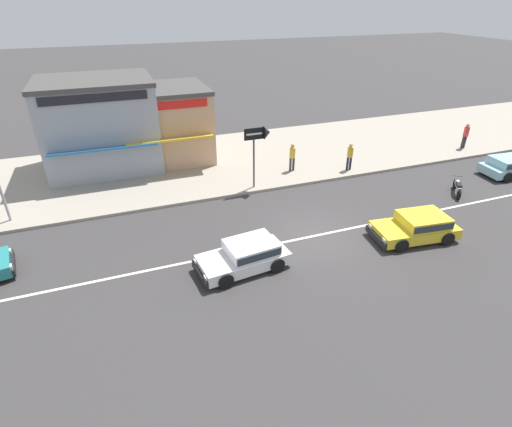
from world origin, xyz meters
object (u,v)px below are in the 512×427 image
Objects in this scene: hatchback_white_0 at (246,255)px; pedestrian_mid_kerb at (466,134)px; pedestrian_by_shop at (292,155)px; shopfront_mid_block at (163,124)px; motorcycle_0 at (457,187)px; hatchback_yellow_1 at (417,226)px; hatchback_pale_blue_3 at (511,166)px; pedestrian_near_clock at (350,155)px; shopfront_corner_warung at (100,124)px; arrow_signboard at (263,136)px.

hatchback_white_0 is 19.80m from pedestrian_mid_kerb.
pedestrian_mid_kerb is at bearing -2.11° from pedestrian_by_shop.
pedestrian_by_shop is 0.30× the size of shopfront_mid_block.
shopfront_mid_block reaches higher than motorcycle_0.
hatchback_yellow_1 reaches higher than motorcycle_0.
hatchback_yellow_1 is 0.69× the size of shopfront_mid_block.
pedestrian_near_clock is at bearing 157.19° from hatchback_pale_blue_3.
motorcycle_0 is at bearing -36.88° from shopfront_mid_block.
pedestrian_near_clock is 3.43m from pedestrian_by_shop.
shopfront_corner_warung is (-12.42, 13.14, 2.16)m from hatchback_yellow_1.
pedestrian_by_shop is at bearing 54.67° from hatchback_white_0.
shopfront_corner_warung is at bearing 133.37° from hatchback_yellow_1.
shopfront_corner_warung is (-10.31, 4.65, 1.63)m from pedestrian_by_shop.
pedestrian_by_shop is (-12.02, 4.76, 0.54)m from hatchback_pale_blue_3.
pedestrian_mid_kerb reaches higher than hatchback_pale_blue_3.
pedestrian_mid_kerb is at bearing 81.34° from hatchback_pale_blue_3.
hatchback_pale_blue_3 is 24.33m from shopfront_corner_warung.
pedestrian_by_shop is at bearing 141.46° from motorcycle_0.
hatchback_white_0 is at bearing -69.70° from shopfront_corner_warung.
hatchback_pale_blue_3 is 9.52m from pedestrian_near_clock.
pedestrian_mid_kerb is (9.42, 0.61, 0.03)m from pedestrian_near_clock.
pedestrian_mid_kerb is 1.02× the size of pedestrian_by_shop.
pedestrian_by_shop is (5.64, 7.96, 0.54)m from hatchback_white_0.
arrow_signboard is 2.02× the size of pedestrian_near_clock.
hatchback_white_0 is 0.59× the size of shopfront_corner_warung.
pedestrian_mid_kerb is (15.08, 0.93, -1.82)m from arrow_signboard.
pedestrian_near_clock reaches higher than hatchback_yellow_1.
hatchback_pale_blue_3 is at bearing 10.60° from motorcycle_0.
arrow_signboard is at bearing 166.87° from hatchback_pale_blue_3.
pedestrian_near_clock reaches higher than motorcycle_0.
hatchback_white_0 is at bearing -116.24° from arrow_signboard.
hatchback_pale_blue_3 is at bearing 10.27° from hatchback_white_0.
pedestrian_mid_kerb is (10.57, 8.02, 0.56)m from hatchback_yellow_1.
hatchback_white_0 is 2.23× the size of pedestrian_by_shop.
arrow_signboard is at bearing 155.82° from motorcycle_0.
arrow_signboard is at bearing -176.47° from pedestrian_mid_kerb.
shopfront_mid_block is at bearing 0.81° from shopfront_corner_warung.
pedestrian_near_clock is at bearing -22.90° from shopfront_corner_warung.
pedestrian_by_shop is (2.41, 1.40, -1.84)m from arrow_signboard.
hatchback_yellow_1 is 0.60× the size of shopfront_corner_warung.
arrow_signboard is 2.00× the size of pedestrian_by_shop.
arrow_signboard is 9.96m from shopfront_corner_warung.
motorcycle_0 is (-4.89, -0.91, -0.17)m from hatchback_pale_blue_3.
arrow_signboard is at bearing -54.80° from shopfront_mid_block.
shopfront_corner_warung reaches higher than hatchback_white_0.
hatchback_pale_blue_3 is 2.40× the size of motorcycle_0.
pedestrian_mid_kerb reaches higher than hatchback_yellow_1.
hatchback_white_0 is at bearing -142.25° from pedestrian_near_clock.
shopfront_mid_block is at bearing 165.06° from pedestrian_mid_kerb.
motorcycle_0 is 17.41m from shopfront_mid_block.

